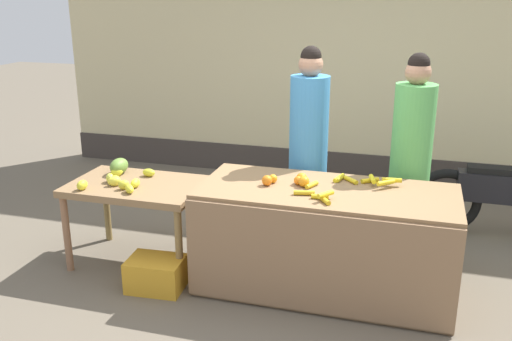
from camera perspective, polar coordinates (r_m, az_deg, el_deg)
ground_plane at (r=4.75m, az=2.67°, el=-11.14°), size 24.00×24.00×0.00m
market_wall_back at (r=6.98m, az=8.54°, el=12.31°), size 7.27×0.23×3.35m
fruit_stall_counter at (r=4.48m, az=7.03°, el=-7.04°), size 1.98×0.87×0.84m
side_table_wooden at (r=4.91m, az=-11.97°, el=-2.25°), size 1.13×0.74×0.73m
banana_bunch_pile at (r=4.36m, az=9.12°, el=-1.49°), size 0.77×0.67×0.07m
orange_pile at (r=4.40m, az=3.50°, el=-0.96°), size 0.37×0.21×0.09m
mango_papaya_pile at (r=4.99m, az=-13.74°, el=-0.30°), size 0.51×0.64×0.14m
vendor_woman_blue_shirt at (r=4.99m, az=5.33°, el=1.95°), size 0.34×0.34×1.86m
vendor_woman_green_shirt at (r=4.92m, az=15.43°, el=0.96°), size 0.34×0.34×1.83m
parked_motorcycle at (r=5.86m, az=23.51°, el=-2.58°), size 1.60×0.18×0.88m
produce_crate at (r=4.64m, az=-10.13°, el=-10.31°), size 0.46×0.35×0.26m
produce_sack at (r=5.40m, az=-0.26°, el=-4.34°), size 0.43×0.39×0.52m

